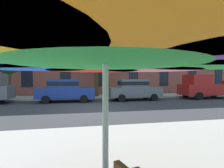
% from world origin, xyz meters
% --- Properties ---
extents(ground_plane, '(120.00, 120.00, 0.00)m').
position_xyz_m(ground_plane, '(0.00, 0.00, 0.00)').
color(ground_plane, '#38383A').
extents(sidewalk_far, '(56.00, 3.60, 0.12)m').
position_xyz_m(sidewalk_far, '(0.00, 6.80, 0.06)').
color(sidewalk_far, '#B2ADA3').
rests_on(sidewalk_far, ground).
extents(apartment_building, '(38.27, 12.08, 16.00)m').
position_xyz_m(apartment_building, '(0.00, 14.99, 8.00)').
color(apartment_building, '#934C3D').
rests_on(apartment_building, ground).
extents(sedan_blue, '(4.40, 1.98, 1.78)m').
position_xyz_m(sedan_blue, '(-1.69, 3.70, 0.95)').
color(sedan_blue, navy).
rests_on(sedan_blue, ground).
extents(sedan_gray, '(4.40, 1.98, 1.78)m').
position_xyz_m(sedan_gray, '(4.00, 3.70, 0.95)').
color(sedan_gray, slate).
rests_on(sedan_gray, ground).
extents(pickup_red, '(5.10, 2.12, 2.20)m').
position_xyz_m(pickup_red, '(10.91, 3.70, 1.03)').
color(pickup_red, '#B21E19').
rests_on(pickup_red, ground).
extents(street_tree_left, '(2.19, 2.17, 4.41)m').
position_xyz_m(street_tree_left, '(-6.68, 6.47, 3.34)').
color(street_tree_left, brown).
rests_on(street_tree_left, ground).
extents(street_tree_middle, '(2.92, 3.05, 5.99)m').
position_xyz_m(street_tree_middle, '(1.24, 6.61, 4.37)').
color(street_tree_middle, '#4C3823').
rests_on(street_tree_middle, ground).
extents(patio_umbrella, '(4.00, 4.00, 2.50)m').
position_xyz_m(patio_umbrella, '(-0.63, -9.00, 2.17)').
color(patio_umbrella, silver).
rests_on(patio_umbrella, ground).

